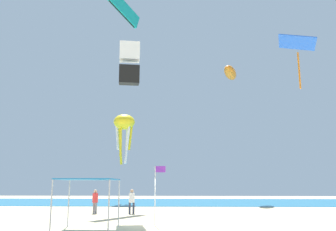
{
  "coord_description": "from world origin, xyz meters",
  "views": [
    {
      "loc": [
        1.87,
        -20.01,
        2.17
      ],
      "look_at": [
        0.66,
        6.15,
        7.36
      ],
      "focal_mm": 37.71,
      "sensor_mm": 36.0,
      "label": 1
    }
  ],
  "objects_px": {
    "person_leftmost": "(132,199)",
    "kite_octopus_yellow": "(124,125)",
    "kite_inflatable_orange": "(230,73)",
    "kite_box_white": "(129,64)",
    "canopy_tent": "(88,182)",
    "banner_flag": "(156,189)",
    "kite_diamond_blue": "(297,45)",
    "kite_parafoil_teal": "(123,8)",
    "person_near_tent": "(95,199)"
  },
  "relations": [
    {
      "from": "kite_diamond_blue",
      "to": "kite_parafoil_teal",
      "type": "relative_size",
      "value": 0.88
    },
    {
      "from": "banner_flag",
      "to": "kite_box_white",
      "type": "height_order",
      "value": "kite_box_white"
    },
    {
      "from": "person_near_tent",
      "to": "kite_octopus_yellow",
      "type": "bearing_deg",
      "value": 136.98
    },
    {
      "from": "kite_inflatable_orange",
      "to": "kite_box_white",
      "type": "height_order",
      "value": "kite_inflatable_orange"
    },
    {
      "from": "kite_octopus_yellow",
      "to": "kite_box_white",
      "type": "relative_size",
      "value": 1.9
    },
    {
      "from": "canopy_tent",
      "to": "kite_diamond_blue",
      "type": "xyz_separation_m",
      "value": [
        14.22,
        9.48,
        11.07
      ]
    },
    {
      "from": "person_leftmost",
      "to": "kite_parafoil_teal",
      "type": "relative_size",
      "value": 0.39
    },
    {
      "from": "kite_inflatable_orange",
      "to": "kite_octopus_yellow",
      "type": "relative_size",
      "value": 0.84
    },
    {
      "from": "kite_box_white",
      "to": "kite_diamond_blue",
      "type": "bearing_deg",
      "value": -177.09
    },
    {
      "from": "person_leftmost",
      "to": "kite_diamond_blue",
      "type": "bearing_deg",
      "value": 144.28
    },
    {
      "from": "kite_inflatable_orange",
      "to": "person_near_tent",
      "type": "bearing_deg",
      "value": 160.21
    },
    {
      "from": "banner_flag",
      "to": "kite_octopus_yellow",
      "type": "height_order",
      "value": "kite_octopus_yellow"
    },
    {
      "from": "banner_flag",
      "to": "kite_inflatable_orange",
      "type": "bearing_deg",
      "value": 73.35
    },
    {
      "from": "kite_inflatable_orange",
      "to": "banner_flag",
      "type": "bearing_deg",
      "value": 179.73
    },
    {
      "from": "person_near_tent",
      "to": "banner_flag",
      "type": "relative_size",
      "value": 0.57
    },
    {
      "from": "person_leftmost",
      "to": "kite_box_white",
      "type": "height_order",
      "value": "kite_box_white"
    },
    {
      "from": "kite_diamond_blue",
      "to": "kite_inflatable_orange",
      "type": "height_order",
      "value": "kite_inflatable_orange"
    },
    {
      "from": "person_near_tent",
      "to": "kite_parafoil_teal",
      "type": "xyz_separation_m",
      "value": [
        0.29,
        7.81,
        20.57
      ]
    },
    {
      "from": "kite_octopus_yellow",
      "to": "person_near_tent",
      "type": "bearing_deg",
      "value": -100.15
    },
    {
      "from": "person_leftmost",
      "to": "kite_inflatable_orange",
      "type": "xyz_separation_m",
      "value": [
        10.53,
        18.57,
        16.23
      ]
    },
    {
      "from": "banner_flag",
      "to": "kite_inflatable_orange",
      "type": "xyz_separation_m",
      "value": [
        7.97,
        26.65,
        15.36
      ]
    },
    {
      "from": "kite_inflatable_orange",
      "to": "kite_box_white",
      "type": "relative_size",
      "value": 1.58
    },
    {
      "from": "canopy_tent",
      "to": "kite_box_white",
      "type": "relative_size",
      "value": 0.86
    },
    {
      "from": "person_leftmost",
      "to": "kite_octopus_yellow",
      "type": "height_order",
      "value": "kite_octopus_yellow"
    },
    {
      "from": "canopy_tent",
      "to": "kite_octopus_yellow",
      "type": "relative_size",
      "value": 0.45
    },
    {
      "from": "kite_diamond_blue",
      "to": "person_leftmost",
      "type": "bearing_deg",
      "value": -76.23
    },
    {
      "from": "person_near_tent",
      "to": "kite_octopus_yellow",
      "type": "relative_size",
      "value": 0.3
    },
    {
      "from": "person_leftmost",
      "to": "banner_flag",
      "type": "relative_size",
      "value": 0.58
    },
    {
      "from": "person_leftmost",
      "to": "person_near_tent",
      "type": "bearing_deg",
      "value": -37.19
    },
    {
      "from": "banner_flag",
      "to": "kite_inflatable_orange",
      "type": "relative_size",
      "value": 0.63
    },
    {
      "from": "person_near_tent",
      "to": "canopy_tent",
      "type": "bearing_deg",
      "value": -32.7
    },
    {
      "from": "person_leftmost",
      "to": "kite_octopus_yellow",
      "type": "xyz_separation_m",
      "value": [
        -3.33,
        14.95,
        8.5
      ]
    },
    {
      "from": "kite_box_white",
      "to": "kite_octopus_yellow",
      "type": "bearing_deg",
      "value": -89.27
    },
    {
      "from": "kite_parafoil_teal",
      "to": "kite_box_white",
      "type": "bearing_deg",
      "value": -133.15
    },
    {
      "from": "canopy_tent",
      "to": "banner_flag",
      "type": "height_order",
      "value": "banner_flag"
    },
    {
      "from": "kite_inflatable_orange",
      "to": "kite_box_white",
      "type": "xyz_separation_m",
      "value": [
        -10.38,
        -22.05,
        -6.37
      ]
    },
    {
      "from": "person_near_tent",
      "to": "person_leftmost",
      "type": "bearing_deg",
      "value": 42.02
    },
    {
      "from": "person_near_tent",
      "to": "kite_octopus_yellow",
      "type": "distance_m",
      "value": 17.06
    },
    {
      "from": "person_near_tent",
      "to": "banner_flag",
      "type": "xyz_separation_m",
      "value": [
        5.48,
        -8.25,
        0.89
      ]
    },
    {
      "from": "canopy_tent",
      "to": "kite_parafoil_teal",
      "type": "relative_size",
      "value": 0.58
    },
    {
      "from": "kite_diamond_blue",
      "to": "kite_parafoil_teal",
      "type": "xyz_separation_m",
      "value": [
        -16.06,
        8.43,
        8.23
      ]
    },
    {
      "from": "banner_flag",
      "to": "person_leftmost",
      "type": "bearing_deg",
      "value": 107.58
    },
    {
      "from": "person_leftmost",
      "to": "banner_flag",
      "type": "bearing_deg",
      "value": 73.77
    },
    {
      "from": "kite_octopus_yellow",
      "to": "kite_box_white",
      "type": "distance_m",
      "value": 18.8
    },
    {
      "from": "kite_diamond_blue",
      "to": "banner_flag",
      "type": "bearing_deg",
      "value": -39.26
    },
    {
      "from": "person_leftmost",
      "to": "kite_diamond_blue",
      "type": "distance_m",
      "value": 18.22
    },
    {
      "from": "person_near_tent",
      "to": "kite_parafoil_teal",
      "type": "relative_size",
      "value": 0.38
    },
    {
      "from": "kite_diamond_blue",
      "to": "kite_inflatable_orange",
      "type": "bearing_deg",
      "value": -155.66
    },
    {
      "from": "canopy_tent",
      "to": "person_near_tent",
      "type": "height_order",
      "value": "canopy_tent"
    },
    {
      "from": "canopy_tent",
      "to": "kite_diamond_blue",
      "type": "bearing_deg",
      "value": 33.7
    }
  ]
}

